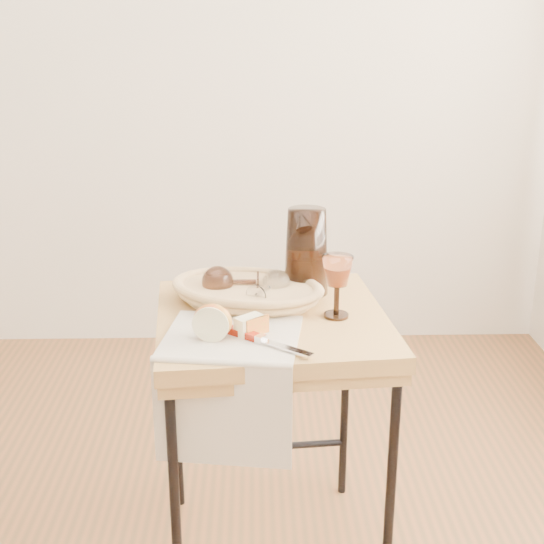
{
  "coord_description": "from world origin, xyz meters",
  "views": [
    {
      "loc": [
        0.49,
        -1.4,
        1.43
      ],
      "look_at": [
        0.53,
        0.28,
        0.85
      ],
      "focal_mm": 48.57,
      "sensor_mm": 36.0,
      "label": 1
    }
  ],
  "objects_px": {
    "tea_towel": "(232,337)",
    "table_knife": "(264,339)",
    "side_table": "(272,440)",
    "wine_goblet": "(337,287)",
    "pitcher": "(306,251)",
    "goblet_lying_a": "(235,282)",
    "bread_basket": "(247,293)",
    "goblet_lying_b": "(268,288)",
    "apple_half": "(213,321)"
  },
  "relations": [
    {
      "from": "bread_basket",
      "to": "table_knife",
      "type": "relative_size",
      "value": 1.51
    },
    {
      "from": "wine_goblet",
      "to": "apple_half",
      "type": "xyz_separation_m",
      "value": [
        -0.3,
        -0.14,
        -0.03
      ]
    },
    {
      "from": "goblet_lying_a",
      "to": "pitcher",
      "type": "distance_m",
      "value": 0.21
    },
    {
      "from": "bread_basket",
      "to": "wine_goblet",
      "type": "distance_m",
      "value": 0.25
    },
    {
      "from": "bread_basket",
      "to": "table_knife",
      "type": "height_order",
      "value": "bread_basket"
    },
    {
      "from": "bread_basket",
      "to": "goblet_lying_b",
      "type": "distance_m",
      "value": 0.06
    },
    {
      "from": "table_knife",
      "to": "goblet_lying_b",
      "type": "bearing_deg",
      "value": 124.41
    },
    {
      "from": "tea_towel",
      "to": "goblet_lying_b",
      "type": "relative_size",
      "value": 2.6
    },
    {
      "from": "side_table",
      "to": "goblet_lying_b",
      "type": "xyz_separation_m",
      "value": [
        -0.01,
        0.06,
        0.41
      ]
    },
    {
      "from": "goblet_lying_b",
      "to": "pitcher",
      "type": "relative_size",
      "value": 0.44
    },
    {
      "from": "pitcher",
      "to": "wine_goblet",
      "type": "height_order",
      "value": "pitcher"
    },
    {
      "from": "goblet_lying_b",
      "to": "apple_half",
      "type": "distance_m",
      "value": 0.25
    },
    {
      "from": "goblet_lying_b",
      "to": "side_table",
      "type": "bearing_deg",
      "value": -140.89
    },
    {
      "from": "pitcher",
      "to": "apple_half",
      "type": "height_order",
      "value": "pitcher"
    },
    {
      "from": "bread_basket",
      "to": "pitcher",
      "type": "bearing_deg",
      "value": 44.41
    },
    {
      "from": "side_table",
      "to": "wine_goblet",
      "type": "height_order",
      "value": "wine_goblet"
    },
    {
      "from": "tea_towel",
      "to": "table_knife",
      "type": "xyz_separation_m",
      "value": [
        0.07,
        -0.04,
        0.01
      ]
    },
    {
      "from": "tea_towel",
      "to": "wine_goblet",
      "type": "relative_size",
      "value": 1.93
    },
    {
      "from": "goblet_lying_a",
      "to": "side_table",
      "type": "bearing_deg",
      "value": 134.75
    },
    {
      "from": "side_table",
      "to": "tea_towel",
      "type": "distance_m",
      "value": 0.4
    },
    {
      "from": "goblet_lying_b",
      "to": "wine_goblet",
      "type": "height_order",
      "value": "wine_goblet"
    },
    {
      "from": "bread_basket",
      "to": "goblet_lying_b",
      "type": "bearing_deg",
      "value": -3.99
    },
    {
      "from": "side_table",
      "to": "bread_basket",
      "type": "distance_m",
      "value": 0.4
    },
    {
      "from": "tea_towel",
      "to": "goblet_lying_b",
      "type": "bearing_deg",
      "value": 74.42
    },
    {
      "from": "bread_basket",
      "to": "goblet_lying_a",
      "type": "distance_m",
      "value": 0.04
    },
    {
      "from": "goblet_lying_b",
      "to": "apple_half",
      "type": "relative_size",
      "value": 1.3
    },
    {
      "from": "goblet_lying_a",
      "to": "goblet_lying_b",
      "type": "xyz_separation_m",
      "value": [
        0.09,
        -0.04,
        -0.01
      ]
    },
    {
      "from": "bread_basket",
      "to": "goblet_lying_b",
      "type": "height_order",
      "value": "goblet_lying_b"
    },
    {
      "from": "tea_towel",
      "to": "apple_half",
      "type": "distance_m",
      "value": 0.06
    },
    {
      "from": "side_table",
      "to": "pitcher",
      "type": "bearing_deg",
      "value": 58.85
    },
    {
      "from": "side_table",
      "to": "tea_towel",
      "type": "height_order",
      "value": "tea_towel"
    },
    {
      "from": "side_table",
      "to": "wine_goblet",
      "type": "distance_m",
      "value": 0.47
    },
    {
      "from": "side_table",
      "to": "apple_half",
      "type": "distance_m",
      "value": 0.46
    },
    {
      "from": "table_knife",
      "to": "side_table",
      "type": "bearing_deg",
      "value": 120.65
    },
    {
      "from": "pitcher",
      "to": "table_knife",
      "type": "height_order",
      "value": "pitcher"
    },
    {
      "from": "tea_towel",
      "to": "pitcher",
      "type": "bearing_deg",
      "value": 65.42
    },
    {
      "from": "goblet_lying_a",
      "to": "goblet_lying_b",
      "type": "relative_size",
      "value": 1.15
    },
    {
      "from": "goblet_lying_a",
      "to": "wine_goblet",
      "type": "relative_size",
      "value": 0.85
    },
    {
      "from": "bread_basket",
      "to": "table_knife",
      "type": "bearing_deg",
      "value": -63.78
    },
    {
      "from": "goblet_lying_b",
      "to": "wine_goblet",
      "type": "xyz_separation_m",
      "value": [
        0.17,
        -0.08,
        0.03
      ]
    },
    {
      "from": "side_table",
      "to": "apple_half",
      "type": "bearing_deg",
      "value": -132.17
    },
    {
      "from": "goblet_lying_a",
      "to": "wine_goblet",
      "type": "distance_m",
      "value": 0.28
    },
    {
      "from": "side_table",
      "to": "bread_basket",
      "type": "height_order",
      "value": "bread_basket"
    },
    {
      "from": "side_table",
      "to": "apple_half",
      "type": "relative_size",
      "value": 7.92
    },
    {
      "from": "goblet_lying_b",
      "to": "pitcher",
      "type": "height_order",
      "value": "pitcher"
    },
    {
      "from": "goblet_lying_a",
      "to": "apple_half",
      "type": "xyz_separation_m",
      "value": [
        -0.05,
        -0.25,
        -0.01
      ]
    },
    {
      "from": "apple_half",
      "to": "table_knife",
      "type": "xyz_separation_m",
      "value": [
        0.12,
        -0.03,
        -0.03
      ]
    },
    {
      "from": "goblet_lying_a",
      "to": "pitcher",
      "type": "xyz_separation_m",
      "value": [
        0.19,
        0.06,
        0.06
      ]
    },
    {
      "from": "bread_basket",
      "to": "tea_towel",
      "type": "bearing_deg",
      "value": -81.07
    },
    {
      "from": "side_table",
      "to": "bread_basket",
      "type": "bearing_deg",
      "value": 127.79
    }
  ]
}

